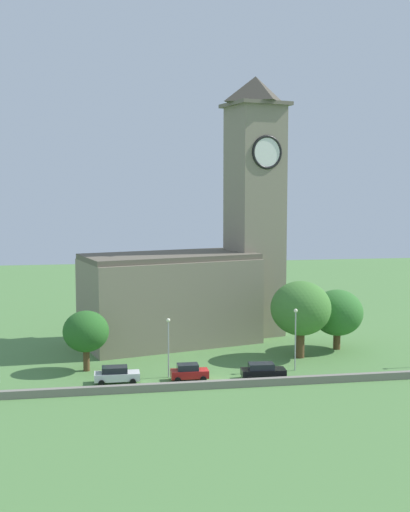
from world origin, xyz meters
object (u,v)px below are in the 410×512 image
church (199,266)px  tree_riverside_west (86,332)px  tree_churchyard (301,309)px  streetlamp_west_mid (168,338)px  car_black (263,371)px  car_white (116,375)px  streetlamp_central (295,329)px  tree_by_tower (337,313)px  car_red (189,372)px

church → tree_riverside_west: church is taller
tree_churchyard → streetlamp_west_mid: bearing=-160.8°
tree_riverside_west → car_black: bearing=-19.1°
car_white → streetlamp_central: streetlamp_central is taller
car_black → tree_by_tower: 17.66m
car_red → streetlamp_west_mid: 4.34m
car_white → tree_riverside_west: tree_riverside_west is taller
streetlamp_central → tree_churchyard: bearing=66.8°
car_red → tree_by_tower: tree_by_tower is taller
car_black → tree_riverside_west: 20.24m
church → car_red: bearing=-102.4°
streetlamp_central → tree_riverside_west: size_ratio=1.03×
church → tree_riverside_west: size_ratio=5.21×
car_black → tree_riverside_west: (-18.82, 6.51, 3.62)m
streetlamp_west_mid → tree_churchyard: 17.86m
tree_by_tower → tree_riverside_west: (-31.59, -5.05, -0.22)m
car_red → car_black: 7.98m
car_red → streetlamp_central: (12.39, 1.88, 3.82)m
car_white → tree_riverside_west: (-3.14, 5.34, 3.60)m
church → car_red: church is taller
car_white → tree_by_tower: (28.45, 10.39, 3.82)m
tree_churchyard → car_white: bearing=-162.7°
church → car_red: (-4.25, -19.34, -9.19)m
car_white → car_red: size_ratio=1.19×
church → tree_riverside_west: 21.10m
car_black → streetlamp_central: bearing=30.9°
tree_by_tower → tree_riverside_west: 32.00m
streetlamp_central → tree_by_tower: size_ratio=0.92×
streetlamp_west_mid → streetlamp_central: 14.43m
car_red → streetlamp_central: bearing=8.6°
car_black → streetlamp_central: (4.45, 2.67, 3.84)m
car_red → tree_churchyard: tree_churchyard is taller
streetlamp_central → tree_churchyard: size_ratio=0.76×
church → streetlamp_central: (8.14, -17.46, -5.38)m
car_white → tree_by_tower: 30.53m
streetlamp_central → tree_churchyard: tree_churchyard is taller
church → tree_churchyard: (10.51, -11.92, -4.05)m
tree_churchyard → church: bearing=131.4°
car_white → church: bearing=57.7°
car_white → tree_churchyard: (22.50, 7.03, 5.15)m
church → streetlamp_central: size_ratio=5.04×
car_black → streetlamp_central: streetlamp_central is taller
streetlamp_west_mid → car_red: bearing=-37.5°
church → streetlamp_central: 20.00m
car_red → tree_by_tower: 23.66m
streetlamp_west_mid → tree_churchyard: bearing=19.2°
church → car_red: 21.83m
church → tree_by_tower: 19.32m
church → car_black: church is taller
tree_by_tower → tree_riverside_west: size_ratio=1.12×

